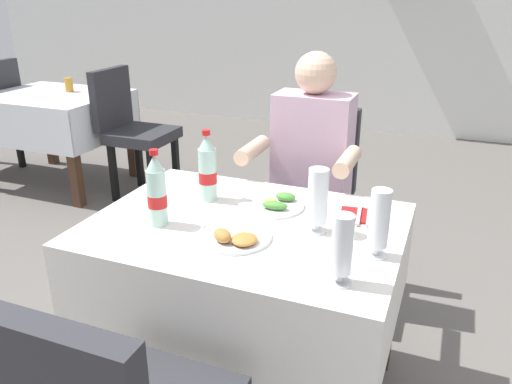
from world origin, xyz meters
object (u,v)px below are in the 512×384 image
Objects in this scene: cola_bottle_secondary at (208,170)px; background_dining_table at (56,116)px; beer_glass_right at (342,250)px; background_table_tumbler at (69,85)px; main_dining_table at (246,266)px; plate_near_camera at (234,237)px; beer_glass_middle at (318,201)px; beer_glass_left at (379,224)px; chair_far_diner_seat at (307,194)px; plate_far_diner at (273,204)px; background_chair_right at (131,126)px; cola_bottle_primary at (156,193)px; seated_diner_far at (308,172)px; napkin_cutlery_set at (364,216)px.

background_dining_table is at bearing 145.28° from cola_bottle_secondary.
background_table_tumbler is (-2.66, 1.99, -0.05)m from beer_glass_right.
main_dining_table is 9.93× the size of background_table_tumbler.
main_dining_table is 4.36× the size of plate_near_camera.
beer_glass_middle is 0.22× the size of background_dining_table.
main_dining_table is 4.95× the size of beer_glass_left.
chair_far_diner_seat is (0.00, 0.79, -0.01)m from main_dining_table.
cola_bottle_secondary reaches higher than beer_glass_middle.
plate_far_diner is 0.26× the size of background_chair_right.
background_chair_right reaches higher than background_dining_table.
background_table_tumbler is (-1.98, 1.85, -0.07)m from cola_bottle_primary.
background_chair_right is at bearing 137.09° from beer_glass_right.
main_dining_table is at bearing -33.29° from cola_bottle_secondary.
seated_diner_far reaches higher than beer_glass_right.
napkin_cutlery_set is 3.05m from background_table_tumbler.
plate_near_camera is 0.26× the size of background_chair_right.
main_dining_table is 0.87× the size of seated_diner_far.
chair_far_diner_seat is at bearing 118.53° from beer_glass_left.
plate_far_diner is (0.04, -0.62, 0.20)m from chair_far_diner_seat.
plate_near_camera is (0.02, -0.14, 0.19)m from main_dining_table.
seated_diner_far reaches higher than background_table_tumbler.
cola_bottle_primary is at bearing -106.80° from chair_far_diner_seat.
seated_diner_far reaches higher than plate_near_camera.
beer_glass_left is 3.27m from background_dining_table.
beer_glass_left is at bearing -30.92° from background_dining_table.
background_dining_table is (-2.58, 1.58, -0.29)m from beer_glass_middle.
plate_far_diner is 2.20m from background_chair_right.
plate_far_diner is 0.57m from beer_glass_right.
napkin_cutlery_set is at bearing -29.93° from background_table_tumbler.
background_chair_right is at bearing 139.71° from beer_glass_middle.
background_chair_right is (-1.39, 1.46, -0.31)m from cola_bottle_secondary.
cola_bottle_secondary reaches higher than chair_far_diner_seat.
beer_glass_left is at bearing -61.47° from chair_far_diner_seat.
background_dining_table is at bearing -119.62° from background_table_tumbler.
chair_far_diner_seat is at bearing 106.43° from seated_diner_far.
beer_glass_left reaches higher than background_dining_table.
background_chair_right reaches higher than beer_glass_left.
background_dining_table is at bearing 160.79° from chair_far_diner_seat.
background_table_tumbler is (-2.26, 0.93, 0.24)m from chair_far_diner_seat.
beer_glass_left is 0.21m from beer_glass_right.
beer_glass_right is 1.08× the size of napkin_cutlery_set.
background_dining_table is at bearing 149.08° from beer_glass_left.
plate_near_camera is 0.91× the size of cola_bottle_primary.
plate_near_camera is at bearing -82.52° from main_dining_table.
beer_glass_middle is 2.46m from background_chair_right.
napkin_cutlery_set is at bearing -54.05° from seated_diner_far.
napkin_cutlery_set is at bearing -35.10° from background_chair_right.
plate_near_camera is at bearing -94.75° from plate_far_diner.
seated_diner_far is 4.49× the size of cola_bottle_secondary.
napkin_cutlery_set is at bearing 5.94° from plate_far_diner.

